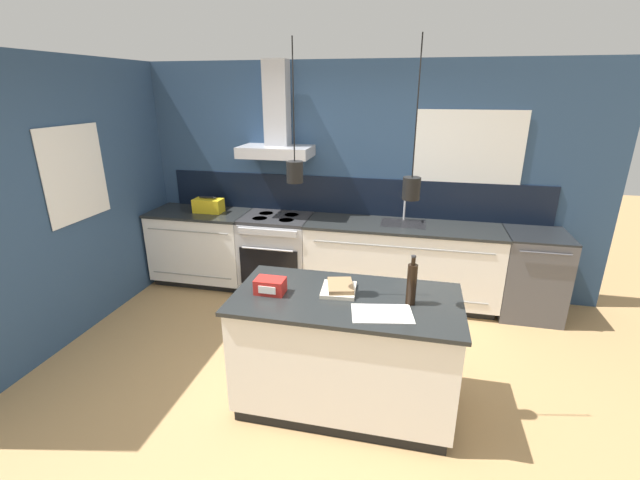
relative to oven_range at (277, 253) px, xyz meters
The scene contains 13 objects.
ground_plane 1.93m from the oven_range, 64.16° to the right, with size 16.00×16.00×0.00m, color tan.
wall_back 1.22m from the oven_range, 22.26° to the left, with size 5.60×2.28×2.60m.
wall_left 2.07m from the oven_range, 148.49° to the right, with size 0.08×3.80×2.60m.
counter_run_left 0.97m from the oven_range, behind, with size 1.17×0.64×0.91m.
counter_run_sink 1.45m from the oven_range, ahead, with size 2.12×0.64×1.32m.
oven_range is the anchor object (origin of this frame).
dishwasher 2.81m from the oven_range, ahead, with size 0.62×0.65×0.91m.
kitchen_island 2.13m from the oven_range, 58.28° to the right, with size 1.62×0.82×0.91m.
bottle_on_island 2.47m from the oven_range, 49.17° to the right, with size 0.07×0.07×0.35m.
book_stack 2.09m from the oven_range, 58.66° to the right, with size 0.26×0.30×0.06m.
red_supply_box 2.02m from the oven_range, 72.93° to the right, with size 0.21×0.15×0.11m.
paper_pile 2.48m from the oven_range, 55.22° to the right, with size 0.44×0.32×0.01m.
yellow_toolbox 0.99m from the oven_range, behind, with size 0.34×0.18×0.19m.
Camera 1 is at (0.72, -2.82, 2.31)m, focal length 24.00 mm.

